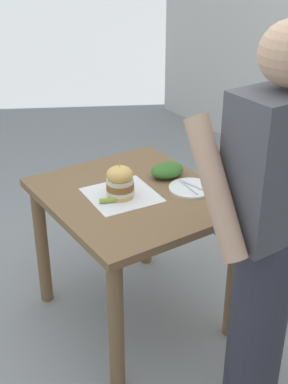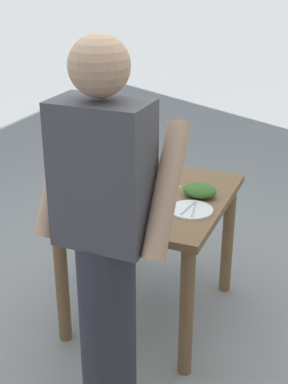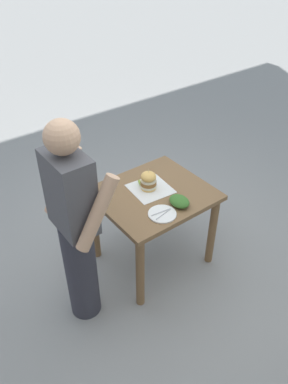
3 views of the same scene
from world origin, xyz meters
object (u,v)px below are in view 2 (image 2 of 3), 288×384
pickle_spear (123,188)px  side_salad (200,190)px  side_plate_with_forks (191,210)px  patio_table (151,218)px  sandwich (139,178)px  diner_across_table (106,244)px

pickle_spear → side_salad: size_ratio=0.40×
side_plate_with_forks → patio_table: bearing=-25.2°
sandwich → diner_across_table: (-0.19, 0.78, 0.04)m
pickle_spear → side_salad: 0.42m
side_salad → diner_across_table: bearing=81.0°
pickle_spear → patio_table: bearing=-172.4°
sandwich → pickle_spear: (0.09, 0.02, -0.07)m
diner_across_table → side_plate_with_forks: bearing=-102.5°
patio_table → sandwich: 0.24m
patio_table → side_salad: size_ratio=5.08×
sandwich → diner_across_table: size_ratio=0.11×
patio_table → pickle_spear: size_ratio=12.80×
pickle_spear → side_plate_with_forks: (-0.42, 0.10, -0.01)m
patio_table → sandwich: size_ratio=4.74×
patio_table → diner_across_table: diner_across_table is taller
patio_table → side_salad: bearing=-166.6°
patio_table → side_plate_with_forks: side_plate_with_forks is taller
sandwich → diner_across_table: bearing=103.6°
side_plate_with_forks → diner_across_table: diner_across_table is taller
patio_table → pickle_spear: bearing=7.6°
pickle_spear → side_plate_with_forks: 0.43m
pickle_spear → side_plate_with_forks: pickle_spear is taller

